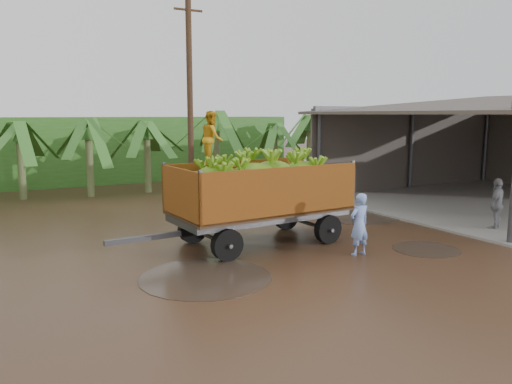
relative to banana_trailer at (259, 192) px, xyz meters
The scene contains 8 objects.
ground 1.81m from the banana_trailer, ahead, with size 100.00×100.00×0.00m, color black.
packing_shed 12.91m from the banana_trailer, ahead, with size 12.78×10.80×4.76m.
hedge_north 16.04m from the banana_trailer, 93.65° to the left, with size 22.00×3.00×3.60m, color #2D661E.
banana_trailer is the anchor object (origin of this frame).
man_blue 3.01m from the banana_trailer, 53.93° to the right, with size 0.61×0.40×1.68m, color #7E9CE6.
man_grey 7.90m from the banana_trailer, 17.10° to the right, with size 1.01×0.42×1.72m, color gray.
utility_pole 7.63m from the banana_trailer, 84.29° to the left, with size 1.20×0.24×8.51m.
banana_plants 7.83m from the banana_trailer, 122.96° to the left, with size 24.19×20.94×4.40m.
Camera 1 is at (-7.98, -12.42, 3.75)m, focal length 35.00 mm.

